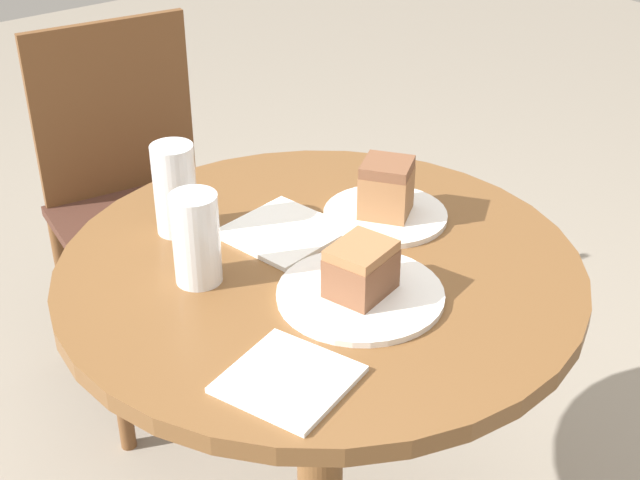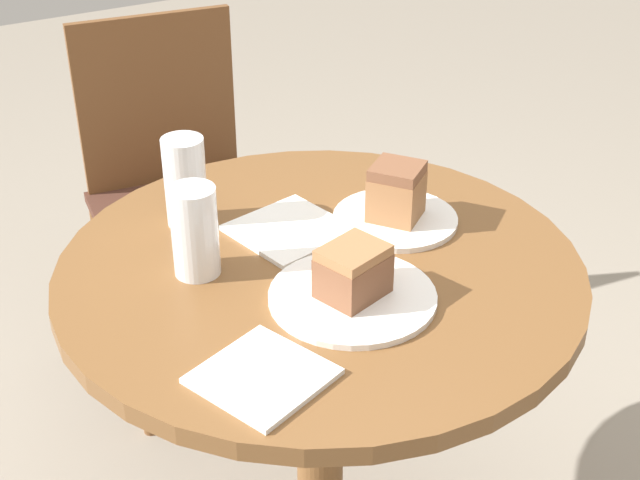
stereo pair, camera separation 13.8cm
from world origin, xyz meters
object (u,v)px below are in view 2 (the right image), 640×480
object	(u,v)px
cake_slice_near	(396,192)
glass_lemonade	(186,187)
plate_near	(395,219)
cake_slice_far	(353,271)
glass_water	(195,235)
plate_far	(352,297)
chair	(179,198)

from	to	relation	value
cake_slice_near	glass_lemonade	size ratio (longest dim) A/B	0.73
plate_near	cake_slice_far	size ratio (longest dim) A/B	1.91
plate_near	glass_water	world-z (taller)	glass_water
plate_far	glass_water	world-z (taller)	glass_water
chair	glass_lemonade	distance (m)	0.70
plate_near	glass_lemonade	xyz separation A→B (m)	(-0.30, 0.18, 0.06)
plate_far	cake_slice_near	bearing A→B (deg)	40.01
cake_slice_near	cake_slice_far	size ratio (longest dim) A/B	1.01
cake_slice_far	plate_far	bearing A→B (deg)	82.87
plate_far	cake_slice_near	distance (m)	0.25
chair	plate_near	world-z (taller)	chair
chair	plate_near	distance (m)	0.81
plate_near	cake_slice_near	size ratio (longest dim) A/B	1.88
chair	cake_slice_near	bearing A→B (deg)	-75.55
chair	glass_water	size ratio (longest dim) A/B	6.03
chair	plate_near	xyz separation A→B (m)	(0.09, -0.76, 0.28)
chair	plate_far	bearing A→B (deg)	-88.54
cake_slice_near	glass_lemonade	distance (m)	0.35
cake_slice_far	glass_water	bearing A→B (deg)	131.19
plate_near	cake_slice_near	bearing A→B (deg)	-90.00
plate_near	plate_far	xyz separation A→B (m)	(-0.19, -0.16, 0.00)
cake_slice_near	glass_water	bearing A→B (deg)	175.44
plate_near	glass_lemonade	bearing A→B (deg)	149.28
chair	plate_near	bearing A→B (deg)	-75.55
chair	cake_slice_near	world-z (taller)	chair
plate_far	glass_lemonade	bearing A→B (deg)	108.39
cake_slice_near	chair	bearing A→B (deg)	96.96
glass_lemonade	glass_water	bearing A→B (deg)	-108.72
glass_lemonade	glass_water	xyz separation A→B (m)	(-0.05, -0.15, -0.00)
chair	plate_near	size ratio (longest dim) A/B	4.12
plate_near	cake_slice_far	xyz separation A→B (m)	(-0.19, -0.16, 0.04)
cake_slice_far	chair	bearing A→B (deg)	83.97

